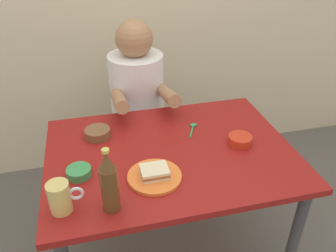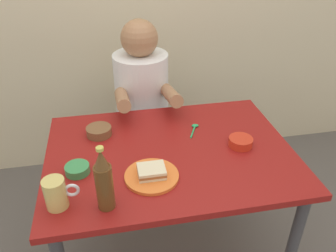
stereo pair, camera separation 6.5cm
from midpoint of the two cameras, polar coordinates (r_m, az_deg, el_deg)
dining_table at (r=1.59m, az=-0.74°, el=-6.86°), size 1.10×0.80×0.74m
stool at (r=2.26m, az=-5.56°, el=-3.22°), size 0.34×0.34×0.45m
person_seated at (r=2.04m, az=-6.11°, el=6.22°), size 0.33×0.56×0.72m
plate_orange at (r=1.39m, az=-3.62°, el=-8.47°), size 0.22×0.22×0.01m
sandwich at (r=1.37m, az=-3.65°, el=-7.67°), size 0.11×0.09×0.04m
beer_mug at (r=1.29m, az=-19.00°, el=-11.25°), size 0.13×0.08×0.12m
beer_bottle at (r=1.21m, az=-11.37°, el=-9.39°), size 0.06×0.06×0.26m
condiment_bowl_brown at (r=1.66m, az=-12.82°, el=-1.11°), size 0.12×0.12×0.04m
sauce_bowl_chili at (r=1.60m, az=10.85°, el=-2.25°), size 0.11×0.11×0.04m
dip_bowl_green at (r=1.44m, az=-15.97°, el=-7.40°), size 0.10×0.10×0.03m
spoon at (r=1.69m, az=3.08°, el=-0.23°), size 0.07×0.11×0.01m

